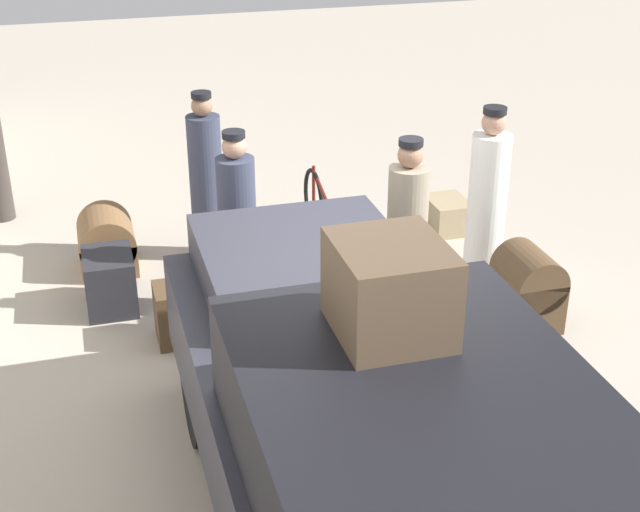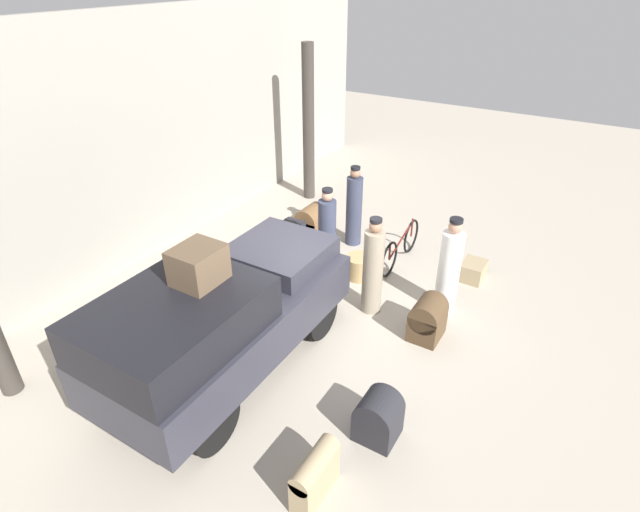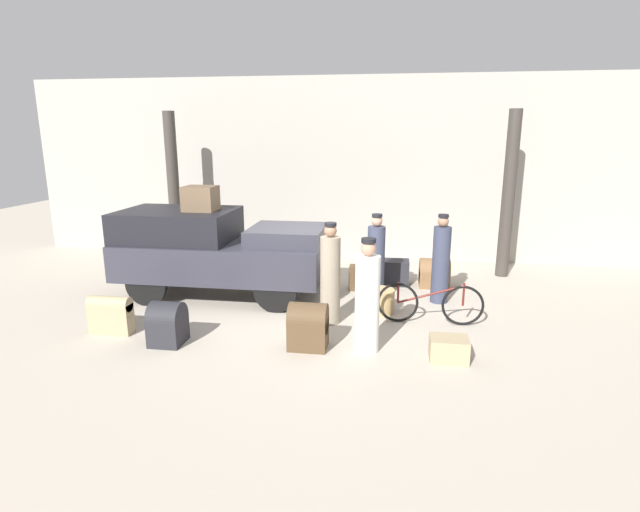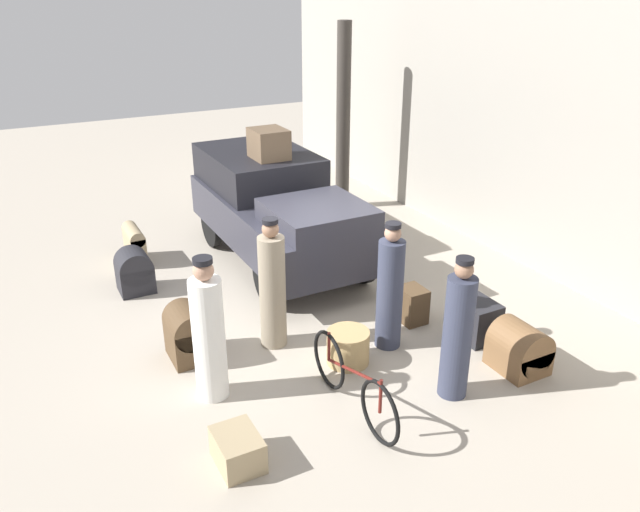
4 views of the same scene
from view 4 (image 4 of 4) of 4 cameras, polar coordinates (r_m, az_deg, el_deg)
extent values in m
plane|color=#A89E8E|center=(8.81, -1.77, -5.44)|extent=(30.00, 30.00, 0.00)
cube|color=gray|center=(10.34, 19.19, 11.11)|extent=(16.00, 0.15, 4.50)
cylinder|color=#38332D|center=(12.55, 2.14, 12.45)|extent=(0.28, 0.28, 3.64)
cylinder|color=black|center=(9.62, 3.83, -0.19)|extent=(0.79, 0.12, 0.79)
cylinder|color=black|center=(8.96, -4.89, -2.13)|extent=(0.79, 0.12, 0.79)
cylinder|color=black|center=(11.63, -2.50, 4.21)|extent=(0.79, 0.12, 0.79)
cylinder|color=black|center=(11.09, -9.93, 2.85)|extent=(0.79, 0.12, 0.79)
cube|color=#2D2D38|center=(10.14, -3.59, 3.34)|extent=(3.97, 1.75, 0.69)
cube|color=black|center=(10.72, -5.68, 8.00)|extent=(2.18, 1.61, 0.58)
cube|color=#2D2D38|center=(8.88, -0.21, 3.76)|extent=(1.39, 1.36, 0.31)
torus|color=black|center=(6.47, 5.49, -14.05)|extent=(0.69, 0.04, 0.69)
torus|color=black|center=(7.21, 0.81, -9.46)|extent=(0.69, 0.04, 0.69)
cylinder|color=#591914|center=(6.73, 3.04, -10.46)|extent=(1.08, 0.04, 0.38)
cylinder|color=#591914|center=(7.12, 0.82, -8.26)|extent=(0.04, 0.04, 0.36)
cylinder|color=#591914|center=(6.35, 5.56, -12.66)|extent=(0.04, 0.04, 0.39)
cylinder|color=tan|center=(7.70, 2.61, -8.30)|extent=(0.52, 0.52, 0.42)
cylinder|color=gray|center=(7.83, -4.36, -3.32)|extent=(0.34, 0.34, 1.49)
sphere|color=#936B51|center=(7.48, -4.56, 2.45)|extent=(0.21, 0.21, 0.21)
cylinder|color=black|center=(7.44, -4.59, 3.22)|extent=(0.20, 0.20, 0.06)
cylinder|color=#33384C|center=(7.84, 6.39, -3.54)|extent=(0.33, 0.33, 1.44)
sphere|color=tan|center=(7.49, 6.68, 2.06)|extent=(0.21, 0.21, 0.21)
cylinder|color=black|center=(7.46, 6.72, 2.81)|extent=(0.19, 0.19, 0.06)
cylinder|color=white|center=(6.97, -10.11, -7.54)|extent=(0.36, 0.36, 1.45)
sphere|color=tan|center=(6.58, -10.62, -1.31)|extent=(0.22, 0.22, 0.22)
cylinder|color=black|center=(6.53, -10.70, -0.41)|extent=(0.21, 0.21, 0.06)
cylinder|color=#33384C|center=(7.04, 12.42, -7.33)|extent=(0.33, 0.33, 1.46)
sphere|color=#936B51|center=(6.66, 13.04, -1.21)|extent=(0.20, 0.20, 0.20)
cylinder|color=black|center=(6.62, 13.13, -0.40)|extent=(0.19, 0.19, 0.06)
cube|color=brown|center=(7.96, 17.65, -8.77)|extent=(0.62, 0.54, 0.33)
cylinder|color=brown|center=(7.88, 17.80, -7.76)|extent=(0.62, 0.54, 0.54)
cube|color=#9E8966|center=(10.78, -16.54, 0.72)|extent=(0.68, 0.25, 0.50)
cylinder|color=#9E8966|center=(10.68, -16.70, 1.95)|extent=(0.68, 0.25, 0.25)
cube|color=#4C3823|center=(8.64, 8.38, -4.44)|extent=(0.39, 0.33, 0.50)
cube|color=#232328|center=(9.78, -16.52, -1.98)|extent=(0.48, 0.51, 0.41)
cylinder|color=#232328|center=(9.70, -16.66, -0.88)|extent=(0.48, 0.51, 0.51)
cube|color=#4C3823|center=(7.94, -11.93, -7.62)|extent=(0.57, 0.47, 0.46)
cylinder|color=#4C3823|center=(7.82, -12.07, -6.17)|extent=(0.57, 0.47, 0.47)
cube|color=#232328|center=(8.43, 14.00, -5.63)|extent=(0.59, 0.44, 0.52)
cube|color=#9E8966|center=(6.35, -7.54, -17.14)|extent=(0.54, 0.41, 0.34)
cube|color=brown|center=(10.15, -4.71, 10.20)|extent=(0.60, 0.53, 0.47)
camera|label=1|loc=(13.68, -5.79, 22.31)|focal=50.00mm
camera|label=2|loc=(12.78, -31.34, 24.48)|focal=28.00mm
camera|label=3|loc=(7.60, -69.88, -0.95)|focal=28.00mm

